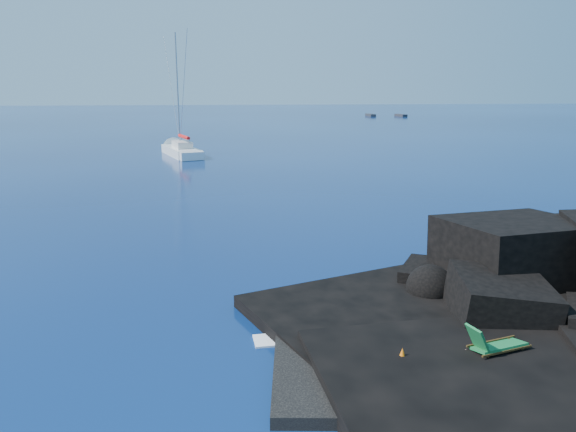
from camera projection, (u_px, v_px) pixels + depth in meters
name	position (u px, v px, depth m)	size (l,w,h in m)	color
ground	(267.00, 386.00, 15.36)	(400.00, 400.00, 0.00)	#030F37
beach	(420.00, 369.00, 16.26)	(8.50, 6.00, 0.70)	black
surf_foam	(394.00, 308.00, 20.66)	(10.00, 8.00, 0.06)	white
sailboat	(182.00, 155.00, 63.91)	(2.71, 12.94, 13.56)	white
deck_chair	(500.00, 338.00, 16.04)	(1.81, 0.79, 1.24)	#176834
towel	(450.00, 358.00, 16.16)	(1.90, 0.90, 0.05)	white
sunbather	(450.00, 353.00, 16.13)	(1.81, 0.44, 0.24)	tan
marker_cone	(402.00, 356.00, 15.76)	(0.33, 0.33, 0.51)	orange
distant_boat_a	(370.00, 116.00, 138.64)	(1.33, 4.28, 0.57)	#28292E
distant_boat_b	(401.00, 116.00, 137.61)	(1.30, 4.17, 0.56)	#29282D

